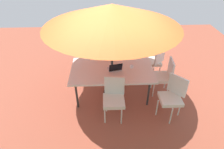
{
  "coord_description": "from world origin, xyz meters",
  "views": [
    {
      "loc": [
        0.17,
        3.96,
        3.33
      ],
      "look_at": [
        0.0,
        0.0,
        0.62
      ],
      "focal_mm": 31.26,
      "sensor_mm": 36.0,
      "label": 1
    }
  ],
  "objects_px": {
    "chair_northwest": "(172,96)",
    "chair_north": "(114,97)",
    "laptop": "(115,68)",
    "patio_umbrella": "(112,15)",
    "chair_south": "(110,61)",
    "chair_southwest": "(154,60)",
    "cup": "(132,66)",
    "dining_table": "(112,71)",
    "chair_west": "(164,75)"
  },
  "relations": [
    {
      "from": "chair_south",
      "to": "chair_north",
      "type": "relative_size",
      "value": 1.0
    },
    {
      "from": "chair_west",
      "to": "cup",
      "type": "bearing_deg",
      "value": -87.87
    },
    {
      "from": "dining_table",
      "to": "chair_west",
      "type": "bearing_deg",
      "value": -179.49
    },
    {
      "from": "dining_table",
      "to": "cup",
      "type": "height_order",
      "value": "cup"
    },
    {
      "from": "patio_umbrella",
      "to": "cup",
      "type": "relative_size",
      "value": 35.72
    },
    {
      "from": "chair_southwest",
      "to": "chair_south",
      "type": "distance_m",
      "value": 1.26
    },
    {
      "from": "dining_table",
      "to": "laptop",
      "type": "distance_m",
      "value": 0.12
    },
    {
      "from": "chair_south",
      "to": "laptop",
      "type": "bearing_deg",
      "value": 102.58
    },
    {
      "from": "dining_table",
      "to": "chair_north",
      "type": "distance_m",
      "value": 0.79
    },
    {
      "from": "chair_south",
      "to": "chair_northwest",
      "type": "distance_m",
      "value": 2.01
    },
    {
      "from": "chair_north",
      "to": "cup",
      "type": "height_order",
      "value": "chair_north"
    },
    {
      "from": "chair_west",
      "to": "chair_northwest",
      "type": "bearing_deg",
      "value": 3.55
    },
    {
      "from": "chair_south",
      "to": "laptop",
      "type": "relative_size",
      "value": 2.67
    },
    {
      "from": "cup",
      "to": "chair_south",
      "type": "bearing_deg",
      "value": -53.42
    },
    {
      "from": "patio_umbrella",
      "to": "chair_southwest",
      "type": "distance_m",
      "value": 2.1
    },
    {
      "from": "chair_west",
      "to": "chair_north",
      "type": "bearing_deg",
      "value": -53.95
    },
    {
      "from": "chair_northwest",
      "to": "laptop",
      "type": "bearing_deg",
      "value": -163.31
    },
    {
      "from": "chair_southwest",
      "to": "chair_north",
      "type": "relative_size",
      "value": 1.0
    },
    {
      "from": "dining_table",
      "to": "laptop",
      "type": "bearing_deg",
      "value": 150.95
    },
    {
      "from": "chair_southwest",
      "to": "cup",
      "type": "distance_m",
      "value": 1.06
    },
    {
      "from": "chair_southwest",
      "to": "cup",
      "type": "xyz_separation_m",
      "value": [
        0.75,
        0.7,
        0.26
      ]
    },
    {
      "from": "chair_northwest",
      "to": "chair_west",
      "type": "bearing_deg",
      "value": 136.47
    },
    {
      "from": "patio_umbrella",
      "to": "chair_northwest",
      "type": "bearing_deg",
      "value": 148.84
    },
    {
      "from": "dining_table",
      "to": "patio_umbrella",
      "type": "bearing_deg",
      "value": 0.0
    },
    {
      "from": "patio_umbrella",
      "to": "cup",
      "type": "bearing_deg",
      "value": -173.69
    },
    {
      "from": "cup",
      "to": "chair_west",
      "type": "bearing_deg",
      "value": 177.08
    },
    {
      "from": "chair_southwest",
      "to": "chair_south",
      "type": "height_order",
      "value": "same"
    },
    {
      "from": "chair_north",
      "to": "cup",
      "type": "xyz_separation_m",
      "value": [
        -0.48,
        -0.82,
        0.26
      ]
    },
    {
      "from": "chair_northwest",
      "to": "chair_north",
      "type": "distance_m",
      "value": 1.28
    },
    {
      "from": "patio_umbrella",
      "to": "chair_south",
      "type": "height_order",
      "value": "patio_umbrella"
    },
    {
      "from": "chair_west",
      "to": "chair_north",
      "type": "height_order",
      "value": "same"
    },
    {
      "from": "patio_umbrella",
      "to": "chair_west",
      "type": "distance_m",
      "value": 2.01
    },
    {
      "from": "chair_south",
      "to": "chair_north",
      "type": "xyz_separation_m",
      "value": [
        -0.04,
        1.51,
        0.0
      ]
    },
    {
      "from": "chair_southwest",
      "to": "laptop",
      "type": "bearing_deg",
      "value": -9.45
    },
    {
      "from": "chair_northwest",
      "to": "laptop",
      "type": "xyz_separation_m",
      "value": [
        1.22,
        -0.74,
        0.27
      ]
    },
    {
      "from": "chair_southwest",
      "to": "chair_south",
      "type": "bearing_deg",
      "value": -43.29
    },
    {
      "from": "dining_table",
      "to": "patio_umbrella",
      "type": "xyz_separation_m",
      "value": [
        0.0,
        0.0,
        1.36
      ]
    },
    {
      "from": "chair_west",
      "to": "laptop",
      "type": "xyz_separation_m",
      "value": [
        1.24,
        0.05,
        0.27
      ]
    },
    {
      "from": "patio_umbrella",
      "to": "chair_northwest",
      "type": "relative_size",
      "value": 2.98
    },
    {
      "from": "chair_south",
      "to": "cup",
      "type": "height_order",
      "value": "chair_south"
    },
    {
      "from": "chair_south",
      "to": "dining_table",
      "type": "bearing_deg",
      "value": 97.68
    },
    {
      "from": "dining_table",
      "to": "chair_south",
      "type": "xyz_separation_m",
      "value": [
        0.03,
        -0.75,
        -0.17
      ]
    },
    {
      "from": "chair_south",
      "to": "cup",
      "type": "xyz_separation_m",
      "value": [
        -0.51,
        0.69,
        0.26
      ]
    },
    {
      "from": "chair_southwest",
      "to": "laptop",
      "type": "relative_size",
      "value": 2.67
    },
    {
      "from": "patio_umbrella",
      "to": "cup",
      "type": "height_order",
      "value": "patio_umbrella"
    },
    {
      "from": "dining_table",
      "to": "chair_northwest",
      "type": "distance_m",
      "value": 1.51
    },
    {
      "from": "chair_north",
      "to": "cup",
      "type": "relative_size",
      "value": 12.0
    },
    {
      "from": "chair_west",
      "to": "chair_north",
      "type": "distance_m",
      "value": 1.51
    },
    {
      "from": "dining_table",
      "to": "chair_north",
      "type": "bearing_deg",
      "value": 90.64
    },
    {
      "from": "chair_south",
      "to": "chair_northwest",
      "type": "relative_size",
      "value": 1.0
    }
  ]
}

